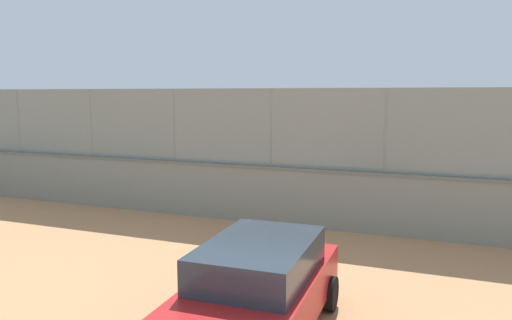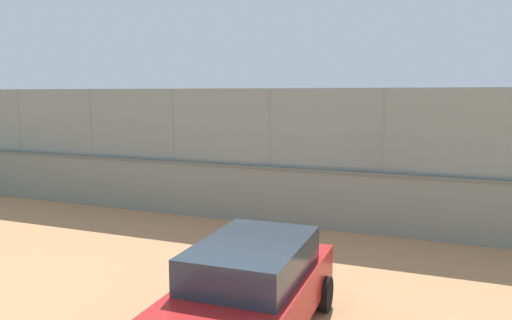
{
  "view_description": "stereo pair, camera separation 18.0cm",
  "coord_description": "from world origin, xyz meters",
  "px_view_note": "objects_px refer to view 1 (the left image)",
  "views": [
    {
      "loc": [
        -7.29,
        23.84,
        3.87
      ],
      "look_at": [
        -0.97,
        5.51,
        1.23
      ],
      "focal_mm": 34.33,
      "sensor_mm": 36.0,
      "label": 1
    },
    {
      "loc": [
        -7.46,
        23.78,
        3.87
      ],
      "look_at": [
        -0.97,
        5.51,
        1.23
      ],
      "focal_mm": 34.33,
      "sensor_mm": 36.0,
      "label": 2
    }
  ],
  "objects_px": {
    "player_foreground_swinging": "(169,168)",
    "parked_car_red": "(256,290)",
    "player_crossing_court": "(355,158)",
    "sports_ball": "(115,170)",
    "courtside_bench": "(52,180)",
    "player_near_wall_returning": "(325,151)"
  },
  "relations": [
    {
      "from": "player_crossing_court",
      "to": "courtside_bench",
      "type": "height_order",
      "value": "player_crossing_court"
    },
    {
      "from": "player_foreground_swinging",
      "to": "player_near_wall_returning",
      "type": "height_order",
      "value": "player_near_wall_returning"
    },
    {
      "from": "player_crossing_court",
      "to": "courtside_bench",
      "type": "distance_m",
      "value": 12.9
    },
    {
      "from": "player_foreground_swinging",
      "to": "parked_car_red",
      "type": "bearing_deg",
      "value": 125.24
    },
    {
      "from": "player_foreground_swinging",
      "to": "courtside_bench",
      "type": "relative_size",
      "value": 0.94
    },
    {
      "from": "courtside_bench",
      "to": "parked_car_red",
      "type": "xyz_separation_m",
      "value": [
        -11.53,
        8.56,
        0.35
      ]
    },
    {
      "from": "parked_car_red",
      "to": "player_foreground_swinging",
      "type": "bearing_deg",
      "value": -54.76
    },
    {
      "from": "player_crossing_court",
      "to": "player_near_wall_returning",
      "type": "xyz_separation_m",
      "value": [
        1.97,
        -3.1,
        -0.09
      ]
    },
    {
      "from": "sports_ball",
      "to": "courtside_bench",
      "type": "distance_m",
      "value": 3.0
    },
    {
      "from": "player_crossing_court",
      "to": "parked_car_red",
      "type": "xyz_separation_m",
      "value": [
        -0.51,
        15.24,
        -0.17
      ]
    },
    {
      "from": "player_foreground_swinging",
      "to": "courtside_bench",
      "type": "height_order",
      "value": "player_foreground_swinging"
    },
    {
      "from": "player_crossing_court",
      "to": "sports_ball",
      "type": "height_order",
      "value": "player_crossing_court"
    },
    {
      "from": "courtside_bench",
      "to": "sports_ball",
      "type": "bearing_deg",
      "value": 179.83
    },
    {
      "from": "player_crossing_court",
      "to": "sports_ball",
      "type": "distance_m",
      "value": 10.49
    },
    {
      "from": "player_foreground_swinging",
      "to": "parked_car_red",
      "type": "xyz_separation_m",
      "value": [
        -7.24,
        10.25,
        -0.08
      ]
    },
    {
      "from": "player_crossing_court",
      "to": "parked_car_red",
      "type": "relative_size",
      "value": 0.38
    },
    {
      "from": "player_crossing_court",
      "to": "sports_ball",
      "type": "xyz_separation_m",
      "value": [
        8.08,
        6.69,
        0.03
      ]
    },
    {
      "from": "player_crossing_court",
      "to": "player_near_wall_returning",
      "type": "distance_m",
      "value": 3.67
    },
    {
      "from": "sports_ball",
      "to": "player_crossing_court",
      "type": "bearing_deg",
      "value": -140.36
    },
    {
      "from": "sports_ball",
      "to": "parked_car_red",
      "type": "height_order",
      "value": "parked_car_red"
    },
    {
      "from": "player_crossing_court",
      "to": "sports_ball",
      "type": "relative_size",
      "value": 7.03
    },
    {
      "from": "player_near_wall_returning",
      "to": "courtside_bench",
      "type": "distance_m",
      "value": 13.33
    }
  ]
}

